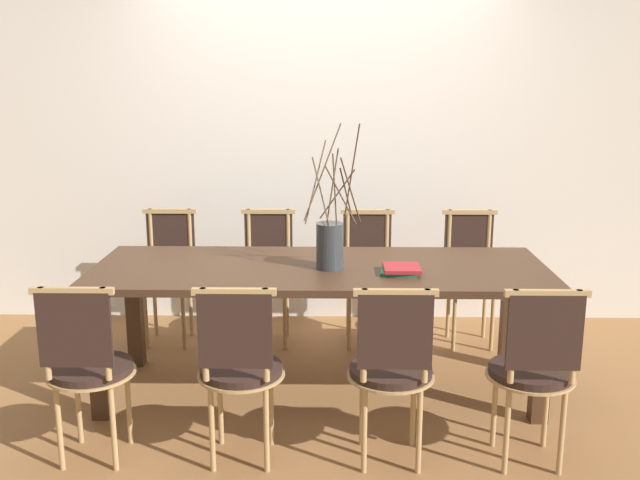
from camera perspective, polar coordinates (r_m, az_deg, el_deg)
The scene contains 13 objects.
ground_plane at distance 4.22m, azimuth 0.00°, elevation -11.90°, with size 16.00×16.00×0.00m, color olive.
wall_rear at distance 5.14m, azimuth 0.26°, elevation 11.09°, with size 12.00×0.06×3.20m.
dining_table at distance 3.99m, azimuth 0.00°, elevation -3.41°, with size 2.52×0.91×0.74m.
chair_near_leftend at distance 3.48m, azimuth -18.11°, elevation -9.35°, with size 0.41×0.41×0.89m.
chair_near_left at distance 3.32m, azimuth -6.44°, elevation -9.84°, with size 0.41×0.41×0.89m.
chair_near_center at distance 3.31m, azimuth 5.76°, elevation -9.94°, with size 0.41×0.41×0.89m.
chair_near_right at distance 3.42m, azimuth 16.74°, elevation -9.64°, with size 0.41×0.41×0.89m.
chair_far_leftend at distance 4.91m, azimuth -12.04°, elevation -2.37°, with size 0.41×0.41×0.89m.
chair_far_left at distance 4.81m, azimuth -4.22°, elevation -2.46°, with size 0.41×0.41×0.89m.
chair_far_center at distance 4.79m, azimuth 3.82°, elevation -2.49°, with size 0.41×0.41×0.89m.
chair_far_right at distance 4.88m, azimuth 11.95°, elevation -2.48°, with size 0.41×0.41×0.89m.
vase_centerpiece at distance 3.88m, azimuth 0.81°, elevation -0.25°, with size 0.32×0.33×0.80m.
book_stack at distance 3.84m, azimuth 6.46°, elevation -2.37°, with size 0.22×0.20×0.04m.
Camera 1 is at (0.07, -3.82, 1.79)m, focal length 40.00 mm.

